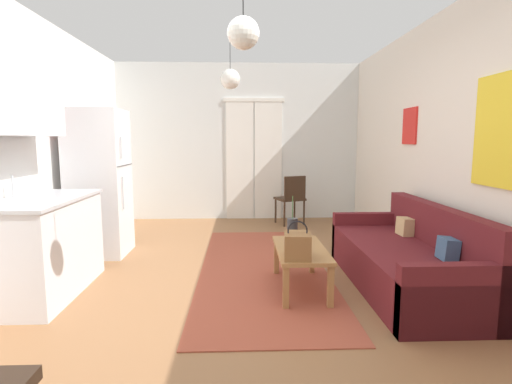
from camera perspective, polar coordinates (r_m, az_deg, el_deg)
ground_plane at (r=3.68m, az=-2.71°, el=-15.76°), size 4.80×7.86×0.10m
wall_back at (r=7.05m, az=-2.44°, el=7.08°), size 4.40×0.13×2.72m
wall_right at (r=3.98m, az=30.02°, el=5.91°), size 0.12×7.46×2.72m
area_rug at (r=4.40m, az=1.01°, el=-10.98°), size 1.34×3.39×0.01m
couch at (r=4.09m, az=21.25°, el=-9.30°), size 0.85×2.05×0.78m
coffee_table at (r=3.77m, az=6.46°, el=-8.83°), size 0.45×0.95×0.40m
bamboo_vase at (r=3.90m, az=5.26°, el=-5.53°), size 0.10×0.10×0.46m
handbag at (r=3.42m, az=5.98°, el=-7.63°), size 0.24×0.29×0.32m
refrigerator at (r=5.16m, az=-21.66°, el=1.22°), size 0.66×0.64×1.77m
kitchen_counter at (r=4.05m, az=-29.03°, el=-2.04°), size 0.64×1.30×2.12m
accent_chair at (r=6.57m, az=5.14°, el=-0.69°), size 0.53×0.52×0.82m
pendant_lamp_near at (r=2.74m, az=-1.85°, el=21.93°), size 0.21×0.21×0.74m
pendant_lamp_far at (r=5.61m, az=-3.73°, el=15.92°), size 0.27×0.27×0.63m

